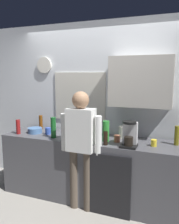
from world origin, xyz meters
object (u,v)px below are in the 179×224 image
object	(u,v)px
mixing_bowl	(35,130)
bottle_clear_soda	(106,131)
bottle_red_vinegar	(18,127)
storage_canister	(124,132)
coffee_maker	(130,135)
person_at_sink	(81,141)
bottle_amber_beer	(41,122)
cup_yellow_cup	(154,143)
dish_soap	(104,132)
cup_blue_mug	(48,131)
bottle_green_wine	(53,128)
bottle_dark_sauce	(106,138)
cup_terracotta_mug	(117,139)
bottle_olive_oil	(177,136)

from	to	relation	value
mixing_bowl	bottle_clear_soda	bearing A→B (deg)	-1.31
bottle_red_vinegar	storage_canister	size ratio (longest dim) A/B	1.29
coffee_maker	person_at_sink	distance (m)	0.63
bottle_amber_beer	cup_yellow_cup	distance (m)	1.87
cup_yellow_cup	dish_soap	size ratio (longest dim) A/B	0.47
cup_blue_mug	cup_yellow_cup	world-z (taller)	cup_blue_mug
bottle_amber_beer	bottle_red_vinegar	distance (m)	0.42
bottle_green_wine	storage_canister	distance (m)	1.00
bottle_green_wine	cup_yellow_cup	world-z (taller)	bottle_green_wine
bottle_clear_soda	bottle_dark_sauce	world-z (taller)	bottle_clear_soda
bottle_dark_sauce	storage_canister	size ratio (longest dim) A/B	1.06
bottle_red_vinegar	dish_soap	xyz separation A→B (m)	(1.28, 0.30, -0.03)
bottle_clear_soda	storage_canister	size ratio (longest dim) A/B	1.65
bottle_amber_beer	bottle_dark_sauce	xyz separation A→B (m)	(1.27, -0.45, -0.03)
cup_terracotta_mug	bottle_clear_soda	bearing A→B (deg)	-172.82
bottle_clear_soda	mixing_bowl	distance (m)	1.16
cup_terracotta_mug	mixing_bowl	size ratio (longest dim) A/B	0.42
cup_terracotta_mug	coffee_maker	bearing A→B (deg)	-34.31
bottle_clear_soda	storage_canister	distance (m)	0.31
cup_blue_mug	person_at_sink	distance (m)	0.72
coffee_maker	person_at_sink	bearing A→B (deg)	-168.57
bottle_olive_oil	cup_yellow_cup	distance (m)	0.32
mixing_bowl	storage_canister	distance (m)	1.36
bottle_amber_beer	bottle_red_vinegar	xyz separation A→B (m)	(-0.14, -0.40, -0.01)
bottle_red_vinegar	bottle_dark_sauce	bearing A→B (deg)	-2.08
bottle_red_vinegar	cup_yellow_cup	bearing A→B (deg)	3.41
bottle_clear_soda	cup_yellow_cup	size ratio (longest dim) A/B	3.29
bottle_red_vinegar	bottle_dark_sauce	xyz separation A→B (m)	(1.41, -0.05, -0.02)
bottle_olive_oil	person_at_sink	bearing A→B (deg)	-160.93
bottle_green_wine	storage_canister	xyz separation A→B (m)	(0.93, 0.36, -0.06)
coffee_maker	mixing_bowl	size ratio (longest dim) A/B	1.50
bottle_amber_beer	dish_soap	world-z (taller)	bottle_amber_beer
bottle_green_wine	cup_yellow_cup	bearing A→B (deg)	4.87
cup_yellow_cup	dish_soap	bearing A→B (deg)	165.87
coffee_maker	dish_soap	distance (m)	0.52
dish_soap	person_at_sink	bearing A→B (deg)	-113.94
bottle_amber_beer	bottle_clear_soda	xyz separation A→B (m)	(1.22, -0.29, 0.02)
bottle_amber_beer	bottle_green_wine	world-z (taller)	bottle_green_wine
dish_soap	bottle_red_vinegar	bearing A→B (deg)	-166.92
bottle_green_wine	dish_soap	world-z (taller)	bottle_green_wine
coffee_maker	bottle_amber_beer	xyz separation A→B (m)	(-1.56, 0.40, -0.03)
person_at_sink	bottle_red_vinegar	bearing A→B (deg)	161.65
bottle_green_wine	cup_terracotta_mug	xyz separation A→B (m)	(0.90, 0.13, -0.10)
coffee_maker	bottle_dark_sauce	bearing A→B (deg)	-170.39
person_at_sink	storage_canister	bearing A→B (deg)	34.79
bottle_clear_soda	bottle_green_wine	world-z (taller)	bottle_green_wine
bottle_green_wine	mixing_bowl	distance (m)	0.45
bottle_clear_soda	dish_soap	xyz separation A→B (m)	(-0.08, 0.19, -0.06)
bottle_amber_beer	bottle_clear_soda	distance (m)	1.25
bottle_amber_beer	cup_blue_mug	bearing A→B (deg)	-40.86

